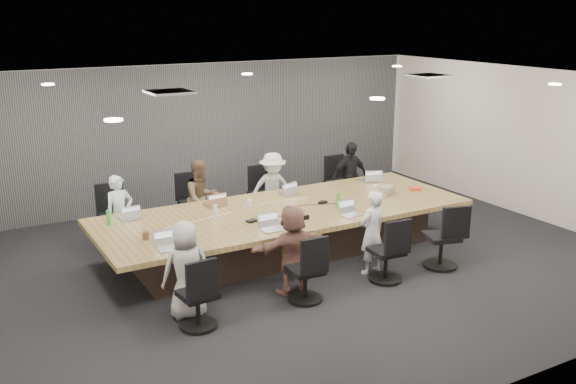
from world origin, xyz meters
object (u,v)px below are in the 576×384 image
person_6 (372,232)px  mug_brown (146,236)px  chair_0 (115,221)px  person_4 (186,270)px  conference_table (285,229)px  chair_2 (264,198)px  bottle_green_left (109,218)px  bottle_green_right (338,200)px  laptop_4 (171,248)px  snack_packet (415,189)px  chair_5 (305,275)px  laptop_1 (214,204)px  stapler (304,218)px  chair_4 (198,300)px  person_5 (292,249)px  laptop_2 (288,192)px  person_0 (120,214)px  person_3 (350,177)px  laptop_3 (367,180)px  chair_3 (339,187)px  person_1 (202,199)px  bottle_clear (216,211)px  laptop_5 (273,229)px  chair_1 (195,208)px  laptop_0 (129,217)px  laptop_6 (351,215)px  chair_7 (441,242)px  chair_6 (386,256)px  canvas_bag (387,190)px

person_6 → mug_brown: size_ratio=11.47×
chair_0 → person_6: bearing=136.0°
person_4 → conference_table: bearing=-142.2°
chair_2 → bottle_green_left: bearing=17.6°
person_4 → bottle_green_right: size_ratio=5.14×
laptop_4 → snack_packet: 4.79m
chair_5 → snack_packet: bearing=28.2°
laptop_1 → stapler: stapler is taller
chair_4 → person_5: size_ratio=0.58×
chair_5 → laptop_2: bearing=67.6°
chair_5 → mug_brown: size_ratio=6.67×
person_0 → person_6: size_ratio=1.01×
chair_2 → mug_brown: 3.50m
person_3 → snack_packet: bearing=-78.4°
conference_table → laptop_3: bearing=20.0°
chair_3 → chair_4: chair_3 is taller
person_0 → snack_packet: size_ratio=6.46×
chair_4 → laptop_4: (0.00, 0.90, 0.38)m
chair_3 → laptop_1: bearing=15.4°
laptop_3 → person_1: bearing=4.0°
conference_table → bottle_clear: bottle_clear is taller
person_1 → laptop_3: (3.08, -0.55, 0.06)m
laptop_4 → person_6: size_ratio=0.28×
chair_4 → stapler: stapler is taller
chair_0 → bottle_green_right: 3.72m
person_1 → laptop_5: 2.16m
laptop_1 → laptop_5: 1.62m
chair_4 → person_0: (-0.11, 3.05, 0.27)m
mug_brown → snack_packet: size_ratio=0.56×
chair_2 → person_4: 4.07m
chair_1 → snack_packet: (3.44, -1.83, 0.32)m
chair_1 → person_5: size_ratio=0.69×
laptop_0 → stapler: (2.28, -1.41, 0.02)m
snack_packet → chair_0: bearing=159.3°
mug_brown → chair_4: bearing=-82.8°
laptop_6 → mug_brown: (-3.09, 0.53, 0.05)m
chair_2 → snack_packet: bearing=136.6°
conference_table → chair_7: size_ratio=7.33×
bottle_clear → chair_7: bearing=-32.1°
chair_4 → bottle_clear: bottle_clear is taller
chair_6 → chair_1: bearing=120.6°
chair_5 → chair_6: 1.36m
chair_7 → chair_0: bearing=156.8°
conference_table → bottle_green_right: bottle_green_right is taller
canvas_bag → laptop_1: bearing=161.6°
person_1 → person_3: person_1 is taller
person_4 → bottle_clear: person_4 is taller
chair_7 → person_6: size_ratio=0.64×
person_4 → person_6: bearing=-173.9°
chair_2 → canvas_bag: (1.44, -1.83, 0.40)m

